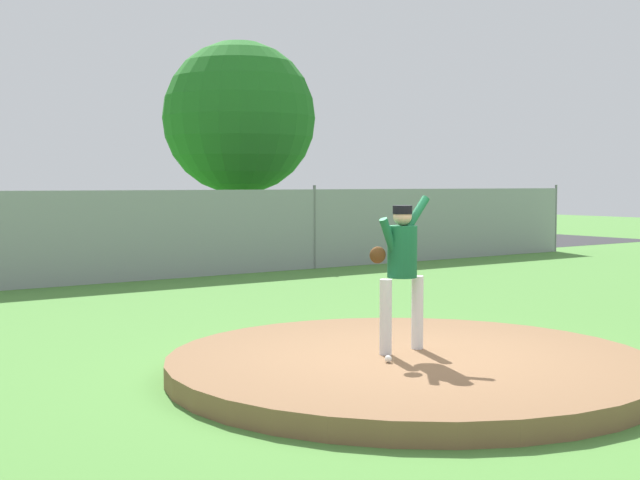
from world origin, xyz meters
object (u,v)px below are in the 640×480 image
Objects in this scene: traffic_cone_orange at (383,247)px; baseball at (388,359)px; parked_car_charcoal at (36,234)px; parked_car_champagne at (368,222)px; parked_car_red at (243,228)px; pitcher_youth at (401,262)px.

baseball is at bearing -130.02° from traffic_cone_orange.
parked_car_charcoal is at bearing 85.44° from baseball.
parked_car_champagne is 8.29× the size of traffic_cone_orange.
parked_car_charcoal is 1.03× the size of parked_car_red.
traffic_cone_orange is at bearing -18.15° from parked_car_charcoal.
parked_car_red reaches higher than parked_car_champagne.
baseball is at bearing -128.53° from parked_car_champagne.
pitcher_youth is 15.48m from parked_car_red.
parked_car_champagne is (11.90, 14.94, 0.53)m from baseball.
pitcher_youth is at bearing -128.06° from parked_car_champagne.
parked_car_champagne is at bearing 1.30° from parked_car_charcoal.
parked_car_red is at bearing 138.99° from traffic_cone_orange.
parked_car_red is 3.99m from traffic_cone_orange.
baseball is at bearing -94.56° from parked_car_charcoal.
parked_car_champagne reaches higher than traffic_cone_orange.
parked_car_red is (6.46, 14.06, -0.42)m from pitcher_youth.
parked_car_champagne is at bearing 51.94° from pitcher_youth.
parked_car_champagne is (10.72, 0.24, 0.01)m from parked_car_charcoal.
parked_car_charcoal is (0.69, 14.33, -0.41)m from pitcher_youth.
parked_car_charcoal is (1.17, 14.69, 0.53)m from baseball.
baseball is at bearing -115.70° from parked_car_red.
parked_car_red is (5.77, -0.27, -0.01)m from parked_car_charcoal.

